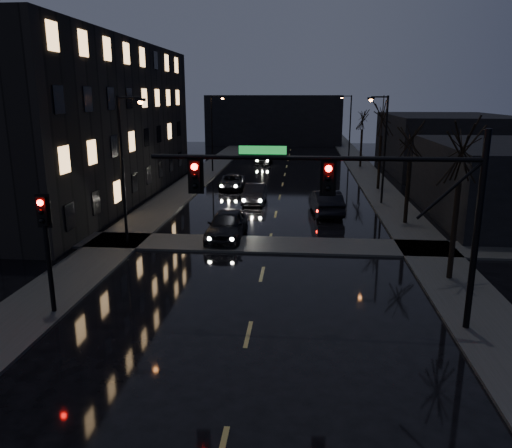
% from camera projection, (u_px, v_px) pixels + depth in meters
% --- Properties ---
extents(sidewalk_left, '(3.00, 140.00, 0.12)m').
position_uv_depth(sidewalk_left, '(185.00, 188.00, 44.04)').
color(sidewalk_left, '#2D2D2B').
rests_on(sidewalk_left, ground).
extents(sidewalk_right, '(3.00, 140.00, 0.12)m').
position_uv_depth(sidewalk_right, '(381.00, 191.00, 42.54)').
color(sidewalk_right, '#2D2D2B').
rests_on(sidewalk_right, ground).
extents(sidewalk_cross, '(40.00, 3.00, 0.12)m').
position_uv_depth(sidewalk_cross, '(269.00, 245.00, 27.38)').
color(sidewalk_cross, '#2D2D2B').
rests_on(sidewalk_cross, ground).
extents(apartment_block, '(12.00, 30.00, 12.00)m').
position_uv_depth(apartment_block, '(66.00, 122.00, 38.43)').
color(apartment_block, black).
rests_on(apartment_block, ground).
extents(commercial_right_near, '(10.00, 14.00, 5.00)m').
position_uv_depth(commercial_right_near, '(512.00, 182.00, 32.63)').
color(commercial_right_near, black).
rests_on(commercial_right_near, ground).
extents(commercial_right_far, '(12.00, 18.00, 6.00)m').
position_uv_depth(commercial_right_far, '(445.00, 143.00, 53.58)').
color(commercial_right_far, black).
rests_on(commercial_right_far, ground).
extents(far_block, '(22.00, 10.00, 8.00)m').
position_uv_depth(far_block, '(274.00, 120.00, 84.01)').
color(far_block, black).
rests_on(far_block, ground).
extents(signal_mast, '(11.11, 0.41, 7.00)m').
position_uv_depth(signal_mast, '(365.00, 193.00, 16.67)').
color(signal_mast, black).
rests_on(signal_mast, ground).
extents(signal_pole_left, '(0.35, 0.41, 4.53)m').
position_uv_depth(signal_pole_left, '(46.00, 237.00, 18.14)').
color(signal_pole_left, black).
rests_on(signal_pole_left, ground).
extents(tree_near, '(3.52, 3.52, 8.08)m').
position_uv_depth(tree_near, '(463.00, 140.00, 20.76)').
color(tree_near, black).
rests_on(tree_near, ground).
extents(tree_mid_a, '(3.30, 3.30, 7.58)m').
position_uv_depth(tree_mid_a, '(412.00, 132.00, 30.50)').
color(tree_mid_a, black).
rests_on(tree_mid_a, ground).
extents(tree_mid_b, '(3.74, 3.74, 8.59)m').
position_uv_depth(tree_mid_b, '(383.00, 112.00, 41.87)').
color(tree_mid_b, black).
rests_on(tree_mid_b, ground).
extents(tree_far, '(3.43, 3.43, 7.88)m').
position_uv_depth(tree_far, '(363.00, 113.00, 55.50)').
color(tree_far, black).
rests_on(tree_far, ground).
extents(streetlight_l_near, '(1.53, 0.28, 8.00)m').
position_uv_depth(streetlight_l_near, '(126.00, 158.00, 26.38)').
color(streetlight_l_near, black).
rests_on(streetlight_l_near, ground).
extents(streetlight_l_far, '(1.53, 0.28, 8.00)m').
position_uv_depth(streetlight_l_far, '(214.00, 127.00, 52.41)').
color(streetlight_l_far, black).
rests_on(streetlight_l_far, ground).
extents(streetlight_r_mid, '(1.53, 0.28, 8.00)m').
position_uv_depth(streetlight_r_mid, '(382.00, 141.00, 36.62)').
color(streetlight_r_mid, black).
rests_on(streetlight_r_mid, ground).
extents(streetlight_r_far, '(1.53, 0.28, 8.00)m').
position_uv_depth(streetlight_r_far, '(349.00, 121.00, 63.61)').
color(streetlight_r_far, black).
rests_on(streetlight_r_far, ground).
extents(oncoming_car_a, '(2.17, 5.00, 1.68)m').
position_uv_depth(oncoming_car_a, '(227.00, 225.00, 28.47)').
color(oncoming_car_a, black).
rests_on(oncoming_car_a, ground).
extents(oncoming_car_b, '(1.68, 4.46, 1.46)m').
position_uv_depth(oncoming_car_b, '(255.00, 194.00, 38.06)').
color(oncoming_car_b, black).
rests_on(oncoming_car_b, ground).
extents(oncoming_car_c, '(2.40, 4.72, 1.28)m').
position_uv_depth(oncoming_car_c, '(232.00, 182.00, 43.80)').
color(oncoming_car_c, black).
rests_on(oncoming_car_c, ground).
extents(oncoming_car_d, '(2.21, 4.70, 1.33)m').
position_uv_depth(oncoming_car_d, '(264.00, 158.00, 59.94)').
color(oncoming_car_d, black).
rests_on(oncoming_car_d, ground).
extents(lead_car, '(2.39, 5.29, 1.68)m').
position_uv_depth(lead_car, '(326.00, 202.00, 34.52)').
color(lead_car, black).
rests_on(lead_car, ground).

